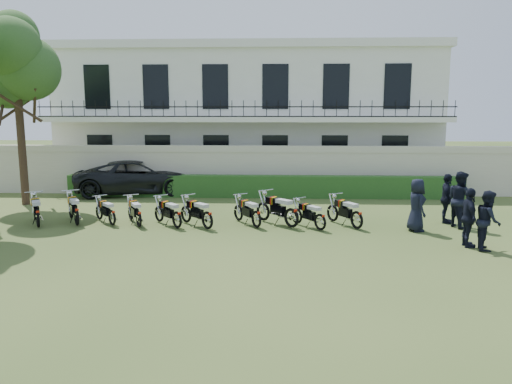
% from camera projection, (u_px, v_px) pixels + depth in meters
% --- Properties ---
extents(ground, '(100.00, 100.00, 0.00)m').
position_uv_depth(ground, '(225.00, 236.00, 15.80)').
color(ground, '#30471C').
rests_on(ground, ground).
extents(perimeter_wall, '(30.00, 0.35, 2.30)m').
position_uv_depth(perimeter_wall, '(243.00, 170.00, 23.49)').
color(perimeter_wall, beige).
rests_on(perimeter_wall, ground).
extents(hedge, '(18.00, 0.60, 1.00)m').
position_uv_depth(hedge, '(263.00, 186.00, 22.77)').
color(hedge, '#1F491A').
rests_on(hedge, ground).
extents(building, '(20.40, 9.60, 7.40)m').
position_uv_depth(building, '(250.00, 114.00, 28.96)').
color(building, white).
rests_on(building, ground).
extents(tree_west_near, '(3.40, 3.20, 7.90)m').
position_uv_depth(tree_west_near, '(16.00, 61.00, 20.16)').
color(tree_west_near, '#473323').
rests_on(tree_west_near, ground).
extents(motorcycle_0, '(1.05, 1.74, 1.06)m').
position_uv_depth(motorcycle_0, '(37.00, 214.00, 16.80)').
color(motorcycle_0, black).
rests_on(motorcycle_0, ground).
extents(motorcycle_1, '(1.08, 1.74, 1.07)m').
position_uv_depth(motorcycle_1, '(76.00, 212.00, 17.07)').
color(motorcycle_1, black).
rests_on(motorcycle_1, ground).
extents(motorcycle_2, '(1.18, 1.33, 0.92)m').
position_uv_depth(motorcycle_2, '(112.00, 214.00, 17.11)').
color(motorcycle_2, black).
rests_on(motorcycle_2, ground).
extents(motorcycle_3, '(0.95, 1.59, 0.97)m').
position_uv_depth(motorcycle_3, '(139.00, 215.00, 16.84)').
color(motorcycle_3, black).
rests_on(motorcycle_3, ground).
extents(motorcycle_4, '(1.27, 1.41, 0.99)m').
position_uv_depth(motorcycle_4, '(177.00, 216.00, 16.70)').
color(motorcycle_4, black).
rests_on(motorcycle_4, ground).
extents(motorcycle_5, '(1.37, 1.44, 1.03)m').
position_uv_depth(motorcycle_5, '(207.00, 216.00, 16.55)').
color(motorcycle_5, black).
rests_on(motorcycle_5, ground).
extents(motorcycle_6, '(1.08, 1.59, 1.01)m').
position_uv_depth(motorcycle_6, '(256.00, 215.00, 16.75)').
color(motorcycle_6, black).
rests_on(motorcycle_6, ground).
extents(motorcycle_7, '(1.52, 1.59, 1.14)m').
position_uv_depth(motorcycle_7, '(292.00, 213.00, 16.75)').
color(motorcycle_7, black).
rests_on(motorcycle_7, ground).
extents(motorcycle_8, '(1.14, 1.43, 0.95)m').
position_uv_depth(motorcycle_8, '(320.00, 218.00, 16.40)').
color(motorcycle_8, black).
rests_on(motorcycle_8, ground).
extents(motorcycle_9, '(1.08, 1.68, 1.04)m').
position_uv_depth(motorcycle_9, '(357.00, 216.00, 16.58)').
color(motorcycle_9, black).
rests_on(motorcycle_9, ground).
extents(suv, '(6.22, 3.82, 1.61)m').
position_uv_depth(suv, '(138.00, 177.00, 23.64)').
color(suv, black).
rests_on(suv, ground).
extents(officer_1, '(0.83, 0.96, 1.71)m').
position_uv_depth(officer_1, '(488.00, 220.00, 14.14)').
color(officer_1, black).
rests_on(officer_1, ground).
extents(officer_2, '(0.46, 1.04, 1.74)m').
position_uv_depth(officer_2, '(469.00, 218.00, 14.42)').
color(officer_2, black).
rests_on(officer_2, ground).
extents(officer_3, '(0.68, 0.93, 1.74)m').
position_uv_depth(officer_3, '(416.00, 205.00, 16.34)').
color(officer_3, black).
rests_on(officer_3, ground).
extents(officer_4, '(0.97, 1.11, 1.92)m').
position_uv_depth(officer_4, '(460.00, 199.00, 16.85)').
color(officer_4, black).
rests_on(officer_4, ground).
extents(officer_5, '(0.74, 1.11, 1.75)m').
position_uv_depth(officer_5, '(446.00, 199.00, 17.51)').
color(officer_5, black).
rests_on(officer_5, ground).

